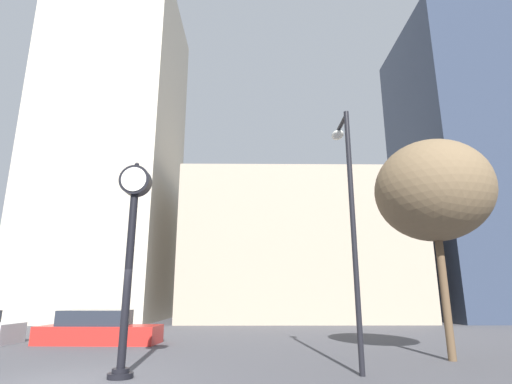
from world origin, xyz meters
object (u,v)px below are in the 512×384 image
at_px(street_clock, 131,237).
at_px(car_red, 98,330).
at_px(bare_tree, 433,191).
at_px(street_lamp_right, 348,196).

xyz_separation_m(street_clock, car_red, (-3.12, 6.98, -2.77)).
relative_size(car_red, bare_tree, 0.70).
bearing_deg(street_clock, street_lamp_right, 5.37).
distance_m(car_red, bare_tree, 13.78).
bearing_deg(street_lamp_right, bare_tree, 30.19).
height_order(car_red, street_lamp_right, street_lamp_right).
bearing_deg(car_red, bare_tree, -17.71).
relative_size(car_red, street_lamp_right, 0.70).
height_order(car_red, bare_tree, bare_tree).
bearing_deg(car_red, street_lamp_right, -33.31).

